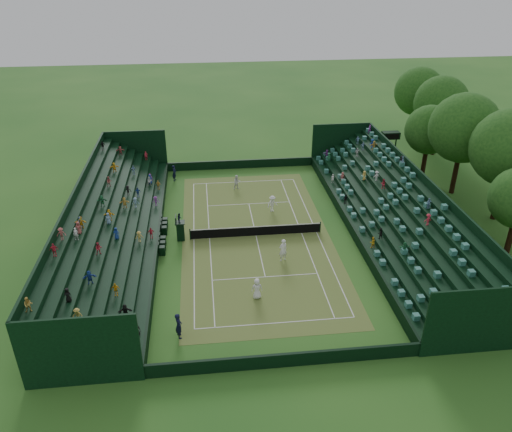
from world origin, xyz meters
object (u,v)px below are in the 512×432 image
object	(u,v)px
player_far_east	(272,204)
player_far_west	(237,182)
player_near_east	(283,250)
tennis_net	(256,231)
umpire_chair	(180,229)
player_near_west	(257,289)

from	to	relation	value
player_far_east	player_far_west	bearing A→B (deg)	94.00
player_near_east	player_far_east	distance (m)	8.77
tennis_net	player_far_west	size ratio (longest dim) A/B	7.43
umpire_chair	player_near_west	size ratio (longest dim) A/B	1.58
player_near_west	player_near_east	xyz separation A→B (m)	(2.66, 4.75, 0.17)
tennis_net	player_far_west	distance (m)	10.19
tennis_net	umpire_chair	distance (m)	6.64
player_far_west	player_far_east	xyz separation A→B (m)	(2.98, -5.59, 0.04)
tennis_net	umpire_chair	bearing A→B (deg)	179.14
tennis_net	umpire_chair	xyz separation A→B (m)	(-6.61, 0.10, 0.59)
player_near_west	player_far_east	distance (m)	13.85
umpire_chair	tennis_net	bearing A→B (deg)	-0.86
umpire_chair	player_far_west	xyz separation A→B (m)	(5.73, 10.05, -0.33)
player_near_east	player_far_west	bearing A→B (deg)	-100.06
player_far_west	player_near_west	bearing A→B (deg)	-103.72
umpire_chair	player_far_east	world-z (taller)	umpire_chair
player_near_east	player_far_west	world-z (taller)	player_near_east
player_near_west	tennis_net	bearing A→B (deg)	-99.10
player_far_east	player_near_east	bearing A→B (deg)	-116.55
player_near_west	player_far_east	size ratio (longest dim) A/B	1.00
player_near_east	player_far_east	xyz separation A→B (m)	(0.38, 8.76, -0.16)
tennis_net	player_far_east	xyz separation A→B (m)	(2.10, 4.56, 0.30)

